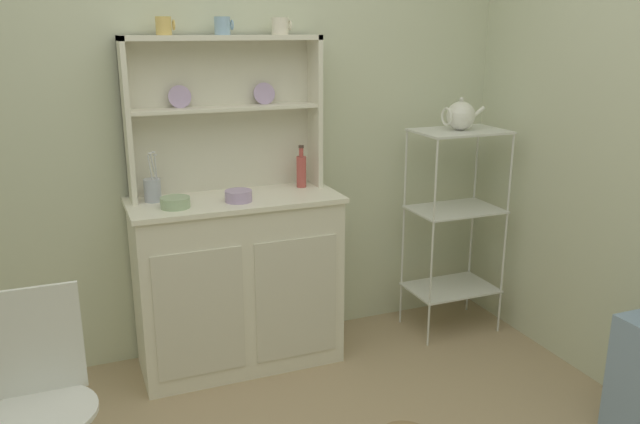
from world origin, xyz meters
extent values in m
cube|color=beige|center=(0.00, 1.62, 1.25)|extent=(3.84, 0.05, 2.50)
cube|color=silver|center=(0.02, 1.37, 0.44)|extent=(1.00, 0.42, 0.89)
cube|color=beige|center=(-0.22, 1.16, 0.40)|extent=(0.42, 0.01, 0.62)
cube|color=beige|center=(0.26, 1.16, 0.40)|extent=(0.42, 0.01, 0.62)
cube|color=white|center=(0.02, 1.37, 0.88)|extent=(1.03, 0.45, 0.02)
cube|color=silver|center=(0.02, 1.57, 1.27)|extent=(0.96, 0.02, 0.77)
cube|color=silver|center=(-0.45, 1.49, 1.27)|extent=(0.02, 0.18, 0.77)
cube|color=silver|center=(0.49, 1.49, 1.27)|extent=(0.02, 0.18, 0.77)
cube|color=silver|center=(0.02, 1.49, 1.31)|extent=(0.92, 0.16, 0.02)
cube|color=silver|center=(0.02, 1.49, 1.64)|extent=(0.96, 0.18, 0.02)
cylinder|color=#B79ECC|center=(-0.19, 1.53, 1.37)|extent=(0.11, 0.03, 0.11)
cylinder|color=#B79ECC|center=(0.23, 1.53, 1.37)|extent=(0.11, 0.03, 0.11)
cylinder|color=silver|center=(1.02, 1.15, 0.58)|extent=(0.01, 0.01, 1.16)
cylinder|color=silver|center=(1.49, 1.15, 0.58)|extent=(0.01, 0.01, 1.16)
cylinder|color=silver|center=(1.02, 1.46, 0.58)|extent=(0.01, 0.01, 1.16)
cylinder|color=silver|center=(1.49, 1.46, 0.58)|extent=(0.01, 0.01, 1.16)
cube|color=silver|center=(1.25, 1.30, 1.15)|extent=(0.49, 0.33, 0.01)
cube|color=silver|center=(1.25, 1.30, 0.72)|extent=(0.49, 0.33, 0.01)
cube|color=silver|center=(1.25, 1.30, 0.25)|extent=(0.49, 0.33, 0.01)
cylinder|color=white|center=(-0.89, 0.48, 0.45)|extent=(0.36, 0.36, 0.02)
cube|color=white|center=(-0.89, 0.61, 0.65)|extent=(0.31, 0.02, 0.40)
cylinder|color=#DBB760|center=(-0.25, 1.49, 1.70)|extent=(0.07, 0.07, 0.08)
torus|color=#DBB760|center=(-0.21, 1.49, 1.70)|extent=(0.01, 0.05, 0.05)
cylinder|color=#8EB2D1|center=(0.02, 1.49, 1.70)|extent=(0.07, 0.07, 0.08)
torus|color=#8EB2D1|center=(0.07, 1.49, 1.70)|extent=(0.01, 0.05, 0.05)
cylinder|color=silver|center=(0.31, 1.49, 1.70)|extent=(0.08, 0.08, 0.08)
torus|color=silver|center=(0.36, 1.49, 1.70)|extent=(0.01, 0.05, 0.05)
cylinder|color=#9EB78E|center=(-0.28, 1.29, 0.91)|extent=(0.14, 0.14, 0.05)
cylinder|color=#B79ECC|center=(0.02, 1.29, 0.91)|extent=(0.13, 0.13, 0.05)
cylinder|color=#B74C47|center=(0.40, 1.45, 0.97)|extent=(0.05, 0.05, 0.16)
cylinder|color=#B74C47|center=(0.40, 1.45, 1.07)|extent=(0.02, 0.02, 0.05)
cylinder|color=#4C382D|center=(0.40, 1.45, 1.10)|extent=(0.03, 0.03, 0.01)
cylinder|color=#B2B7C6|center=(-0.36, 1.45, 0.94)|extent=(0.08, 0.08, 0.11)
cylinder|color=silver|center=(-0.34, 1.44, 1.02)|extent=(0.01, 0.02, 0.18)
ellipsoid|color=silver|center=(-0.34, 1.44, 1.11)|extent=(0.02, 0.01, 0.01)
cylinder|color=silver|center=(-0.35, 1.43, 1.03)|extent=(0.04, 0.03, 0.19)
ellipsoid|color=silver|center=(-0.35, 1.43, 1.13)|extent=(0.02, 0.01, 0.01)
cylinder|color=silver|center=(-0.36, 1.42, 1.03)|extent=(0.03, 0.01, 0.19)
ellipsoid|color=silver|center=(-0.36, 1.42, 1.13)|extent=(0.02, 0.01, 0.01)
sphere|color=white|center=(1.25, 1.30, 1.24)|extent=(0.15, 0.15, 0.15)
sphere|color=silver|center=(1.25, 1.30, 1.32)|extent=(0.02, 0.02, 0.02)
cylinder|color=white|center=(1.36, 1.30, 1.25)|extent=(0.09, 0.02, 0.07)
torus|color=white|center=(1.16, 1.30, 1.24)|extent=(0.01, 0.10, 0.10)
camera|label=1|loc=(-0.73, -1.60, 1.69)|focal=36.06mm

